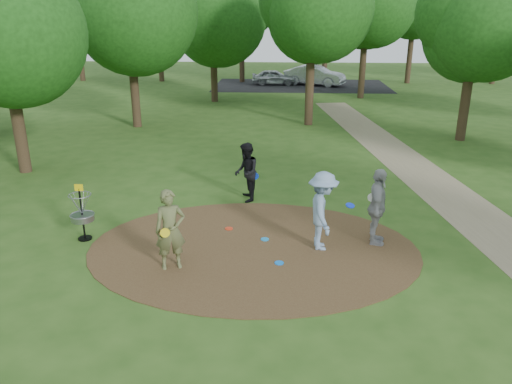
{
  "coord_description": "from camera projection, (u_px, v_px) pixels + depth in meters",
  "views": [
    {
      "loc": [
        0.74,
        -11.45,
        5.69
      ],
      "look_at": [
        0.0,
        1.2,
        1.1
      ],
      "focal_mm": 35.0,
      "sensor_mm": 36.0,
      "label": 1
    }
  ],
  "objects": [
    {
      "name": "player_walking_with_disc",
      "position": [
        246.0,
        172.0,
        15.66
      ],
      "size": [
        0.83,
        1.0,
        1.88
      ],
      "color": "black",
      "rests_on": "ground"
    },
    {
      "name": "player_observer_with_disc",
      "position": [
        170.0,
        230.0,
        11.45
      ],
      "size": [
        0.82,
        0.67,
        1.93
      ],
      "color": "#5F653A",
      "rests_on": "ground"
    },
    {
      "name": "player_waiting_with_disc",
      "position": [
        377.0,
        207.0,
        12.67
      ],
      "size": [
        0.69,
        1.25,
        2.02
      ],
      "color": "#9A9A9D",
      "rests_on": "ground"
    },
    {
      "name": "disc_ground_blue",
      "position": [
        279.0,
        263.0,
        11.93
      ],
      "size": [
        0.22,
        0.22,
        0.02
      ],
      "primitive_type": "cylinder",
      "color": "#0E75F1",
      "rests_on": "dirt_clearing"
    },
    {
      "name": "ground",
      "position": [
        253.0,
        248.0,
        12.73
      ],
      "size": [
        100.0,
        100.0,
        0.0
      ],
      "primitive_type": "plane",
      "color": "#2D5119",
      "rests_on": "ground"
    },
    {
      "name": "disc_ground_red",
      "position": [
        229.0,
        228.0,
        13.83
      ],
      "size": [
        0.22,
        0.22,
        0.02
      ],
      "primitive_type": "cylinder",
      "color": "red",
      "rests_on": "dirt_clearing"
    },
    {
      "name": "player_throwing_with_disc",
      "position": [
        323.0,
        211.0,
        12.41
      ],
      "size": [
        1.24,
        1.36,
        2.03
      ],
      "color": "#7F9ABD",
      "rests_on": "ground"
    },
    {
      "name": "footpath",
      "position": [
        484.0,
        223.0,
        14.25
      ],
      "size": [
        7.55,
        39.89,
        0.01
      ],
      "primitive_type": "cube",
      "rotation": [
        0.0,
        0.0,
        0.14
      ],
      "color": "#8C7A5B",
      "rests_on": "ground"
    },
    {
      "name": "car_right",
      "position": [
        315.0,
        75.0,
        40.57
      ],
      "size": [
        5.19,
        3.4,
        1.61
      ],
      "primitive_type": "imported",
      "rotation": [
        0.0,
        0.0,
        1.19
      ],
      "color": "#B4B7BD",
      "rests_on": "ground"
    },
    {
      "name": "dirt_clearing",
      "position": [
        253.0,
        248.0,
        12.72
      ],
      "size": [
        8.4,
        8.4,
        0.02
      ],
      "primitive_type": "cylinder",
      "color": "#47301C",
      "rests_on": "ground"
    },
    {
      "name": "disc_golf_basket",
      "position": [
        81.0,
        208.0,
        12.96
      ],
      "size": [
        0.63,
        0.63,
        1.54
      ],
      "color": "black",
      "rests_on": "ground"
    },
    {
      "name": "disc_ground_cyan",
      "position": [
        265.0,
        239.0,
        13.17
      ],
      "size": [
        0.22,
        0.22,
        0.02
      ],
      "primitive_type": "cylinder",
      "color": "#1B91DD",
      "rests_on": "dirt_clearing"
    },
    {
      "name": "parking_lot",
      "position": [
        301.0,
        85.0,
        40.77
      ],
      "size": [
        14.0,
        8.0,
        0.01
      ],
      "primitive_type": "cube",
      "color": "black",
      "rests_on": "ground"
    },
    {
      "name": "tree_ring",
      "position": [
        303.0,
        26.0,
        19.8
      ],
      "size": [
        37.39,
        44.96,
        8.65
      ],
      "color": "#332316",
      "rests_on": "ground"
    },
    {
      "name": "car_left",
      "position": [
        274.0,
        77.0,
        40.95
      ],
      "size": [
        3.66,
        1.51,
        1.24
      ],
      "primitive_type": "imported",
      "rotation": [
        0.0,
        0.0,
        1.56
      ],
      "color": "#AAAFB2",
      "rests_on": "ground"
    }
  ]
}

